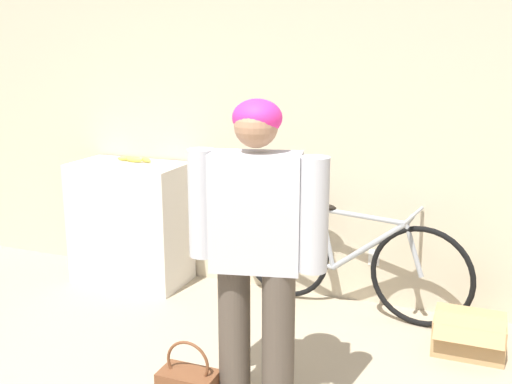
# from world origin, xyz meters

# --- Properties ---
(wall_back) EXTENTS (8.00, 0.07, 2.60)m
(wall_back) POSITION_xyz_m (0.00, 2.66, 1.30)
(wall_back) COLOR beige
(wall_back) RESTS_ON ground_plane
(side_shelf) EXTENTS (0.87, 0.49, 0.96)m
(side_shelf) POSITION_xyz_m (-1.32, 2.36, 0.48)
(side_shelf) COLOR beige
(side_shelf) RESTS_ON ground_plane
(person) EXTENTS (0.72, 0.31, 1.59)m
(person) POSITION_xyz_m (0.23, 1.10, 0.91)
(person) COLOR #4C4238
(person) RESTS_ON ground_plane
(bicycle) EXTENTS (1.69, 0.46, 0.77)m
(bicycle) POSITION_xyz_m (0.41, 2.44, 0.38)
(bicycle) COLOR black
(bicycle) RESTS_ON ground_plane
(banana) EXTENTS (0.32, 0.09, 0.04)m
(banana) POSITION_xyz_m (-1.31, 2.43, 0.98)
(banana) COLOR #EAD64C
(banana) RESTS_ON side_shelf
(cardboard_box) EXTENTS (0.42, 0.38, 0.29)m
(cardboard_box) POSITION_xyz_m (1.24, 2.12, 0.11)
(cardboard_box) COLOR tan
(cardboard_box) RESTS_ON ground_plane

